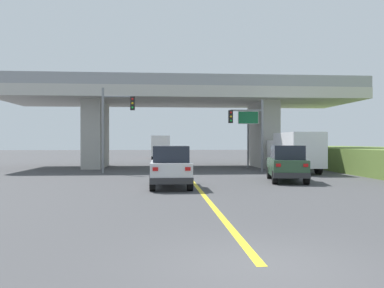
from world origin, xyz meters
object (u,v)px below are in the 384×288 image
object	(u,v)px
traffic_signal_farside	(113,119)
semi_truck_distant	(161,147)
highway_sign	(248,125)
suv_crossing	(287,163)
box_truck	(295,151)
traffic_signal_nearside	(251,127)
suv_lead	(170,167)

from	to	relation	value
traffic_signal_farside	semi_truck_distant	world-z (taller)	traffic_signal_farside
traffic_signal_farside	highway_sign	bearing A→B (deg)	20.19
suv_crossing	traffic_signal_farside	world-z (taller)	traffic_signal_farside
box_truck	traffic_signal_nearside	xyz separation A→B (m)	(-3.04, 1.00, 1.81)
traffic_signal_nearside	highway_sign	xyz separation A→B (m)	(0.45, 2.94, 0.31)
suv_crossing	highway_sign	xyz separation A→B (m)	(0.19, 10.74, 2.65)
suv_lead	highway_sign	world-z (taller)	highway_sign
box_truck	highway_sign	xyz separation A→B (m)	(-2.59, 3.94, 2.12)
box_truck	highway_sign	bearing A→B (deg)	123.34
highway_sign	suv_lead	bearing A→B (deg)	-117.08
suv_crossing	traffic_signal_nearside	size ratio (longest dim) A/B	0.85
suv_lead	highway_sign	xyz separation A→B (m)	(6.73, 13.16, 2.65)
suv_lead	box_truck	bearing A→B (deg)	44.68
suv_lead	traffic_signal_nearside	world-z (taller)	traffic_signal_nearside
highway_sign	semi_truck_distant	bearing A→B (deg)	109.92
suv_lead	traffic_signal_nearside	size ratio (longest dim) A/B	0.79
box_truck	semi_truck_distant	size ratio (longest dim) A/B	1.05
traffic_signal_farside	highway_sign	world-z (taller)	traffic_signal_farside
semi_truck_distant	box_truck	bearing A→B (deg)	-67.65
traffic_signal_farside	highway_sign	xyz separation A→B (m)	(10.57, 3.89, -0.16)
suv_lead	traffic_signal_nearside	distance (m)	12.22
suv_lead	semi_truck_distant	xyz separation A→B (m)	(-0.48, 33.06, 0.58)
suv_lead	highway_sign	size ratio (longest dim) A/B	0.87
suv_crossing	box_truck	bearing A→B (deg)	78.19
suv_lead	box_truck	world-z (taller)	box_truck
box_truck	traffic_signal_farside	size ratio (longest dim) A/B	1.12
suv_lead	box_truck	size ratio (longest dim) A/B	0.63
box_truck	semi_truck_distant	bearing A→B (deg)	112.35
suv_lead	suv_crossing	xyz separation A→B (m)	(6.54, 2.42, -0.00)
highway_sign	semi_truck_distant	distance (m)	21.27
traffic_signal_nearside	highway_sign	bearing A→B (deg)	81.28
box_truck	traffic_signal_nearside	world-z (taller)	traffic_signal_nearside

